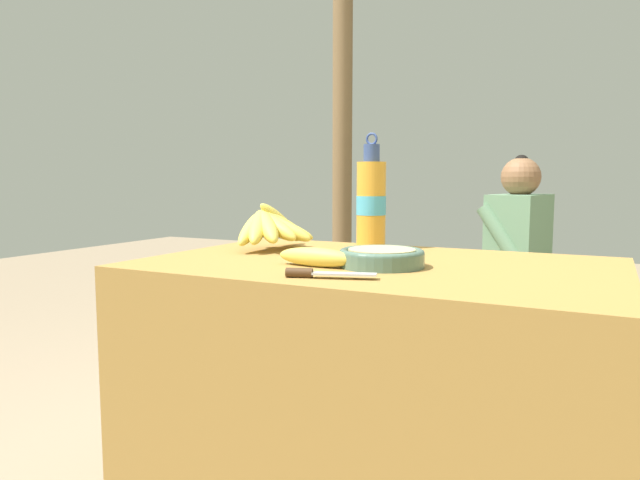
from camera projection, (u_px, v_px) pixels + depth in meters
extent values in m
cube|color=olive|center=(375.00, 409.00, 1.43)|extent=(1.12, 0.72, 0.75)
sphere|color=#4C381E|center=(261.00, 224.00, 1.65)|extent=(0.06, 0.06, 0.06)
ellipsoid|color=#E0C64C|center=(252.00, 228.00, 1.59)|extent=(0.07, 0.18, 0.12)
ellipsoid|color=#E0C64C|center=(258.00, 227.00, 1.58)|extent=(0.12, 0.19, 0.12)
ellipsoid|color=#E0C64C|center=(267.00, 226.00, 1.59)|extent=(0.17, 0.17, 0.11)
ellipsoid|color=#E0C64C|center=(276.00, 227.00, 1.60)|extent=(0.19, 0.10, 0.10)
ellipsoid|color=#E0C64C|center=(282.00, 227.00, 1.62)|extent=(0.19, 0.04, 0.10)
ellipsoid|color=#E0C64C|center=(284.00, 227.00, 1.65)|extent=(0.18, 0.10, 0.10)
ellipsoid|color=#E0C64C|center=(282.00, 225.00, 1.67)|extent=(0.15, 0.14, 0.12)
ellipsoid|color=#E0C64C|center=(280.00, 223.00, 1.69)|extent=(0.11, 0.16, 0.14)
ellipsoid|color=#E0C64C|center=(279.00, 225.00, 1.71)|extent=(0.08, 0.20, 0.12)
cylinder|color=#4C6B5B|center=(382.00, 260.00, 1.31)|extent=(0.20, 0.20, 0.03)
torus|color=#4C6B5B|center=(382.00, 253.00, 1.31)|extent=(0.20, 0.20, 0.02)
cylinder|color=#D1B77A|center=(382.00, 251.00, 1.31)|extent=(0.15, 0.15, 0.01)
cylinder|color=gold|center=(371.00, 205.00, 1.65)|extent=(0.08, 0.08, 0.25)
cylinder|color=#47A8D1|center=(371.00, 205.00, 1.65)|extent=(0.09, 0.09, 0.05)
cylinder|color=#33477F|center=(372.00, 153.00, 1.63)|extent=(0.05, 0.05, 0.05)
torus|color=#33477F|center=(372.00, 139.00, 1.63)|extent=(0.04, 0.01, 0.04)
ellipsoid|color=#E0C64C|center=(315.00, 257.00, 1.31)|extent=(0.20, 0.05, 0.04)
cube|color=#BCBCC1|center=(344.00, 274.00, 1.15)|extent=(0.13, 0.07, 0.00)
cylinder|color=#472D19|center=(299.00, 273.00, 1.16)|extent=(0.06, 0.04, 0.02)
cube|color=brown|center=(525.00, 301.00, 2.60)|extent=(1.38, 0.32, 0.04)
cube|color=brown|center=(392.00, 335.00, 2.78)|extent=(0.06, 0.06, 0.38)
cube|color=brown|center=(408.00, 324.00, 2.99)|extent=(0.06, 0.06, 0.38)
cylinder|color=#473828|center=(454.00, 337.00, 2.68)|extent=(0.09, 0.09, 0.41)
cylinder|color=#473828|center=(480.00, 295.00, 2.59)|extent=(0.31, 0.15, 0.09)
cylinder|color=#473828|center=(470.00, 329.00, 2.83)|extent=(0.09, 0.09, 0.41)
cylinder|color=#473828|center=(495.00, 289.00, 2.73)|extent=(0.31, 0.15, 0.09)
cube|color=slate|center=(518.00, 246.00, 2.56)|extent=(0.26, 0.37, 0.47)
cylinder|color=slate|center=(499.00, 233.00, 2.44)|extent=(0.21, 0.10, 0.25)
cylinder|color=slate|center=(524.00, 228.00, 2.69)|extent=(0.21, 0.10, 0.25)
sphere|color=brown|center=(521.00, 177.00, 2.52)|extent=(0.17, 0.17, 0.17)
sphere|color=black|center=(521.00, 162.00, 2.52)|extent=(0.07, 0.07, 0.07)
sphere|color=#4C381E|center=(620.00, 290.00, 2.42)|extent=(0.05, 0.05, 0.05)
ellipsoid|color=olive|center=(621.00, 294.00, 2.36)|extent=(0.04, 0.16, 0.09)
ellipsoid|color=olive|center=(633.00, 293.00, 2.36)|extent=(0.16, 0.14, 0.10)
ellipsoid|color=olive|center=(637.00, 292.00, 2.37)|extent=(0.18, 0.08, 0.13)
ellipsoid|color=olive|center=(635.00, 291.00, 2.41)|extent=(0.17, 0.09, 0.12)
ellipsoid|color=olive|center=(631.00, 290.00, 2.43)|extent=(0.13, 0.12, 0.12)
ellipsoid|color=olive|center=(619.00, 288.00, 2.48)|extent=(0.05, 0.18, 0.11)
cylinder|color=brown|center=(342.00, 138.00, 3.41)|extent=(0.12, 0.12, 2.39)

